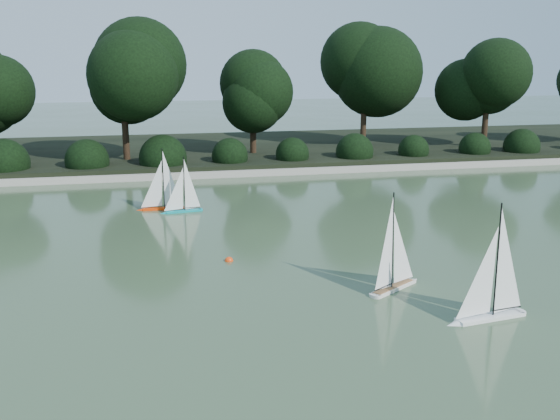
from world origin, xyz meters
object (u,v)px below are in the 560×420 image
Objects in this scene: sailboat_white_b at (397,272)px; sailboat_teal at (180,203)px; sailboat_white_a at (485,301)px; race_buoy at (229,261)px; sailboat_orange at (159,200)px.

sailboat_white_b reaches higher than sailboat_teal.
sailboat_white_a reaches higher than race_buoy.
sailboat_teal is 9.06× the size of race_buoy.
sailboat_teal is at bearing 99.97° from race_buoy.
sailboat_orange reaches higher than sailboat_teal.
sailboat_orange is at bearing 143.10° from sailboat_teal.
race_buoy is at bearing -80.03° from sailboat_teal.
sailboat_white_a reaches higher than sailboat_teal.
sailboat_white_b is at bearing -61.20° from sailboat_teal.
sailboat_white_a is 1.06× the size of sailboat_white_b.
sailboat_white_a is at bearing -63.02° from sailboat_white_b.
sailboat_white_b is 1.07× the size of sailboat_orange.
sailboat_white_b is (-0.68, 1.34, -0.02)m from sailboat_white_a.
sailboat_white_a is 8.13m from sailboat_orange.
sailboat_teal is 3.65m from race_buoy.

